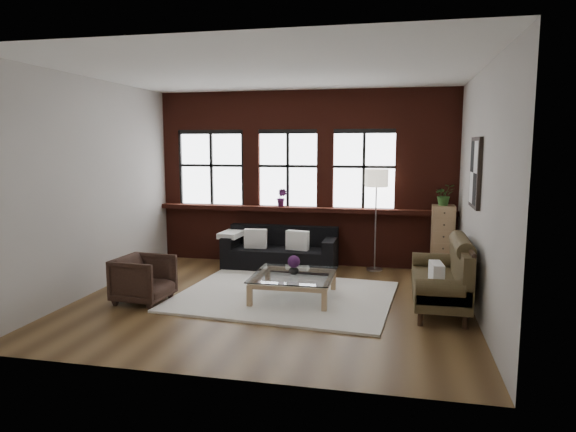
% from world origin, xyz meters
% --- Properties ---
extents(floor, '(5.50, 5.50, 0.00)m').
position_xyz_m(floor, '(0.00, 0.00, 0.00)').
color(floor, '#53391E').
rests_on(floor, ground).
extents(ceiling, '(5.50, 5.50, 0.00)m').
position_xyz_m(ceiling, '(0.00, 0.00, 3.20)').
color(ceiling, white).
rests_on(ceiling, ground).
extents(wall_back, '(5.50, 0.00, 5.50)m').
position_xyz_m(wall_back, '(0.00, 2.50, 1.60)').
color(wall_back, '#B5B0A8').
rests_on(wall_back, ground).
extents(wall_front, '(5.50, 0.00, 5.50)m').
position_xyz_m(wall_front, '(0.00, -2.50, 1.60)').
color(wall_front, '#B5B0A8').
rests_on(wall_front, ground).
extents(wall_left, '(0.00, 5.00, 5.00)m').
position_xyz_m(wall_left, '(-2.75, 0.00, 1.60)').
color(wall_left, '#B5B0A8').
rests_on(wall_left, ground).
extents(wall_right, '(0.00, 5.00, 5.00)m').
position_xyz_m(wall_right, '(2.75, 0.00, 1.60)').
color(wall_right, '#B5B0A8').
rests_on(wall_right, ground).
extents(brick_backwall, '(5.50, 0.12, 3.20)m').
position_xyz_m(brick_backwall, '(0.00, 2.44, 1.60)').
color(brick_backwall, '#4C1B12').
rests_on(brick_backwall, floor).
extents(sill_ledge, '(5.50, 0.30, 0.08)m').
position_xyz_m(sill_ledge, '(0.00, 2.35, 1.04)').
color(sill_ledge, '#4C1B12').
rests_on(sill_ledge, brick_backwall).
extents(window_left, '(1.38, 0.10, 1.50)m').
position_xyz_m(window_left, '(-1.80, 2.45, 1.75)').
color(window_left, black).
rests_on(window_left, brick_backwall).
extents(window_mid, '(1.38, 0.10, 1.50)m').
position_xyz_m(window_mid, '(-0.30, 2.45, 1.75)').
color(window_mid, black).
rests_on(window_mid, brick_backwall).
extents(window_right, '(1.38, 0.10, 1.50)m').
position_xyz_m(window_right, '(1.10, 2.45, 1.75)').
color(window_right, black).
rests_on(window_right, brick_backwall).
extents(wall_poster, '(0.05, 0.74, 0.94)m').
position_xyz_m(wall_poster, '(2.72, 0.30, 1.85)').
color(wall_poster, black).
rests_on(wall_poster, wall_right).
extents(shag_rug, '(3.25, 2.65, 0.03)m').
position_xyz_m(shag_rug, '(0.13, 0.21, 0.02)').
color(shag_rug, white).
rests_on(shag_rug, floor).
extents(dark_sofa, '(2.01, 0.81, 0.73)m').
position_xyz_m(dark_sofa, '(-0.32, 1.90, 0.36)').
color(dark_sofa, black).
rests_on(dark_sofa, floor).
extents(pillow_a, '(0.41, 0.17, 0.34)m').
position_xyz_m(pillow_a, '(-0.76, 1.80, 0.55)').
color(pillow_a, white).
rests_on(pillow_a, dark_sofa).
extents(pillow_b, '(0.42, 0.21, 0.34)m').
position_xyz_m(pillow_b, '(0.01, 1.80, 0.55)').
color(pillow_b, white).
rests_on(pillow_b, dark_sofa).
extents(vintage_settee, '(0.78, 1.76, 0.94)m').
position_xyz_m(vintage_settee, '(2.30, 0.16, 0.47)').
color(vintage_settee, '#43371F').
rests_on(vintage_settee, floor).
extents(pillow_settee, '(0.18, 0.39, 0.34)m').
position_xyz_m(pillow_settee, '(2.22, -0.38, 0.58)').
color(pillow_settee, white).
rests_on(pillow_settee, vintage_settee).
extents(armchair, '(0.78, 0.76, 0.66)m').
position_xyz_m(armchair, '(-1.77, -0.43, 0.33)').
color(armchair, black).
rests_on(armchair, floor).
extents(coffee_table, '(1.16, 1.16, 0.39)m').
position_xyz_m(coffee_table, '(0.29, 0.13, 0.18)').
color(coffee_table, tan).
rests_on(coffee_table, shag_rug).
extents(vase, '(0.17, 0.17, 0.15)m').
position_xyz_m(vase, '(0.29, 0.13, 0.45)').
color(vase, '#B2B2B2').
rests_on(vase, coffee_table).
extents(flowers, '(0.18, 0.18, 0.18)m').
position_xyz_m(flowers, '(0.29, 0.13, 0.56)').
color(flowers, '#4D1D54').
rests_on(flowers, vase).
extents(drawer_chest, '(0.37, 0.37, 1.20)m').
position_xyz_m(drawer_chest, '(2.48, 2.05, 0.60)').
color(drawer_chest, tan).
rests_on(drawer_chest, floor).
extents(potted_plant_top, '(0.38, 0.35, 0.36)m').
position_xyz_m(potted_plant_top, '(2.48, 2.05, 1.38)').
color(potted_plant_top, '#2D5923').
rests_on(potted_plant_top, drawer_chest).
extents(floor_lamp, '(0.40, 0.40, 1.95)m').
position_xyz_m(floor_lamp, '(1.34, 2.15, 0.97)').
color(floor_lamp, '#A5A5A8').
rests_on(floor_lamp, floor).
extents(sill_plant, '(0.21, 0.18, 0.34)m').
position_xyz_m(sill_plant, '(-0.39, 2.32, 1.25)').
color(sill_plant, '#4D1D54').
rests_on(sill_plant, sill_ledge).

